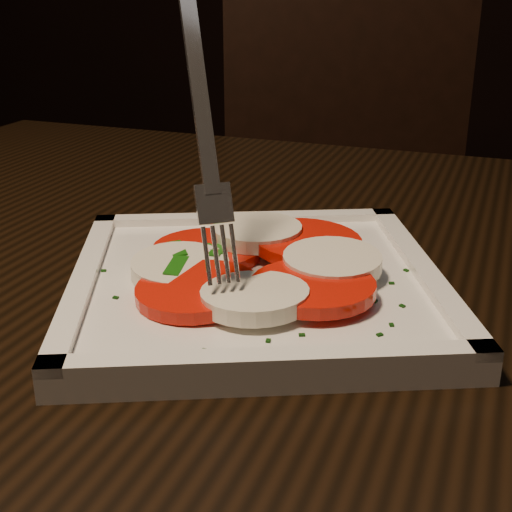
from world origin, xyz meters
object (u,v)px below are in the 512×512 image
table (363,398)px  plate (256,287)px  chair (348,237)px  fork (199,117)px

table → plate: (-0.07, -0.05, 0.11)m
table → plate: size_ratio=5.34×
table → chair: 0.69m
plate → fork: (-0.03, -0.01, 0.11)m
table → fork: (-0.11, -0.06, 0.22)m
plate → chair: bearing=91.0°
plate → table: bearing=33.2°
plate → fork: 0.12m
chair → plate: (0.01, -0.72, 0.22)m
plate → fork: fork is taller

